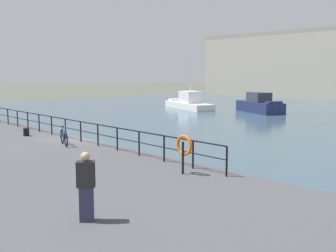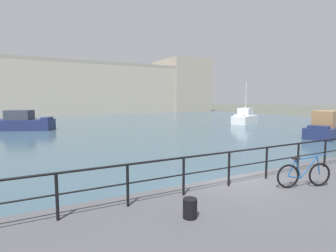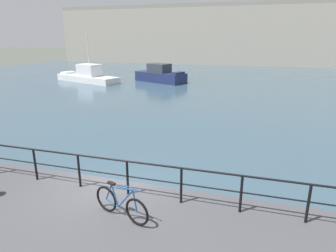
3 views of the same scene
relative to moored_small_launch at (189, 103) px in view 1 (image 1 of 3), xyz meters
name	(u,v)px [view 1 (image 1 of 3)]	position (x,y,z in m)	size (l,w,h in m)	color
ground_plane	(86,153)	(15.34, -23.61, -0.72)	(240.00, 240.00, 0.00)	#4C5147
moored_small_launch	(189,103)	(0.00, 0.00, 0.00)	(9.13, 5.09, 5.58)	white
moored_green_narrowboat	(260,105)	(8.52, 2.33, 0.10)	(6.84, 4.75, 2.18)	navy
quay_railing	(65,125)	(14.57, -24.36, 0.81)	(22.53, 0.07, 1.08)	black
parked_bicycle	(64,137)	(16.49, -25.49, 0.46)	(1.70, 0.61, 0.98)	black
mooring_bollard	(26,132)	(12.37, -25.62, 0.29)	(0.32, 0.32, 0.44)	black
life_ring_stand	(184,147)	(24.55, -25.18, 1.04)	(0.75, 0.16, 1.40)	black
standing_person	(86,186)	(26.24, -30.15, 0.93)	(0.48, 0.52, 1.69)	#332D4C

